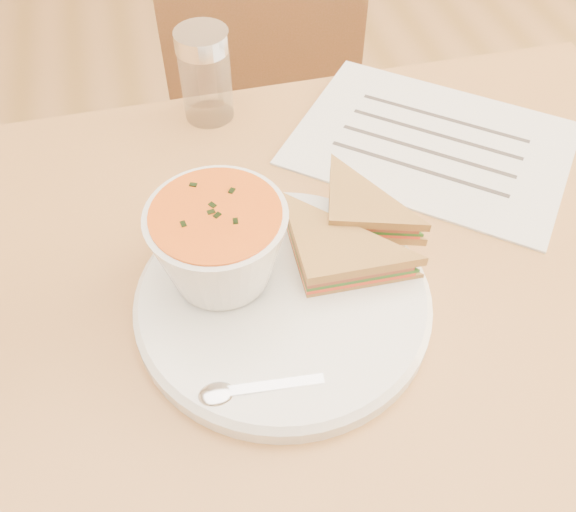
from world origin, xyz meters
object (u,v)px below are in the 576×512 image
object	(u,v)px
dining_table	(294,453)
condiment_shaker	(206,75)
chair_far	(266,205)
soup_bowl	(220,248)
plate	(283,301)

from	to	relation	value
dining_table	condiment_shaker	xyz separation A→B (m)	(-0.04, 0.31, 0.43)
dining_table	chair_far	bearing A→B (deg)	82.25
soup_bowl	condiment_shaker	size ratio (longest dim) A/B	1.11
chair_far	condiment_shaker	xyz separation A→B (m)	(-0.10, -0.17, 0.41)
plate	soup_bowl	size ratio (longest dim) A/B	2.21
condiment_shaker	soup_bowl	bearing A→B (deg)	-96.44
plate	condiment_shaker	xyz separation A→B (m)	(-0.02, 0.32, 0.05)
dining_table	condiment_shaker	world-z (taller)	condiment_shaker
dining_table	soup_bowl	xyz separation A→B (m)	(-0.07, 0.03, 0.44)
chair_far	plate	xyz separation A→B (m)	(-0.08, -0.48, 0.36)
soup_bowl	plate	bearing A→B (deg)	-35.05
plate	condiment_shaker	bearing A→B (deg)	93.60
plate	soup_bowl	xyz separation A→B (m)	(-0.05, 0.04, 0.05)
soup_bowl	condiment_shaker	distance (m)	0.28
dining_table	plate	size ratio (longest dim) A/B	3.52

